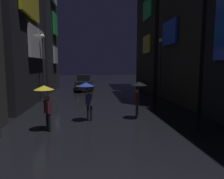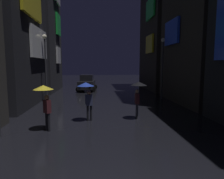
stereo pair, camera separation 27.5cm
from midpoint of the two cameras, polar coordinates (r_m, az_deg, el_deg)
building_left_mid at (r=17.52m, az=-27.75°, el=19.37°), size 4.25×8.09×14.05m
building_left_far at (r=26.08m, az=-20.25°, el=21.27°), size 4.25×7.27×19.32m
building_right_far at (r=27.01m, az=14.81°, el=20.43°), size 4.25×8.12×18.85m
pedestrian_far_right_blue at (r=10.75m, az=-6.46°, el=-0.34°), size 0.90×0.90×2.12m
pedestrian_midstreet_centre_black at (r=11.23m, az=8.20°, el=-0.06°), size 0.90×0.90×2.12m
pedestrian_midstreet_left_yellow at (r=9.58m, az=-17.93°, el=-1.52°), size 0.90×0.90×2.12m
car_distant at (r=23.92m, az=-6.83°, el=1.85°), size 2.46×4.25×1.92m
streetlamp_left_far at (r=17.31m, az=-18.05°, el=7.98°), size 0.36×0.36×5.50m
streetlamp_right_far at (r=18.40m, az=14.65°, el=7.84°), size 0.36×0.36×5.40m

